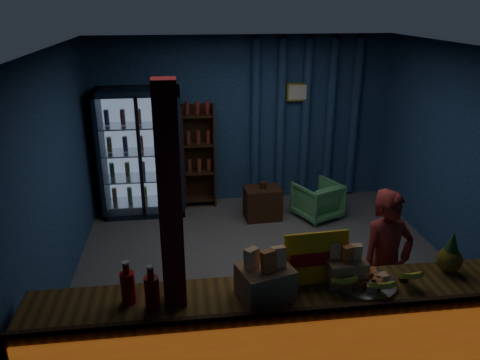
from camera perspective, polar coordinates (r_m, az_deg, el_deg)
The scene contains 18 objects.
ground at distance 5.83m, azimuth 3.17°, elevation -10.58°, with size 4.60×4.60×0.00m, color #515154.
room_walls at distance 5.19m, azimuth 3.51°, elevation 4.36°, with size 4.60×4.60×4.60m.
counter at distance 4.05m, azimuth 8.45°, elevation -18.79°, with size 4.40×0.57×0.99m.
support_post at distance 3.46m, azimuth -8.08°, elevation -9.63°, with size 0.16×0.16×2.60m, color maroon.
beverage_cooler at distance 7.15m, azimuth -11.86°, elevation 3.28°, with size 1.20×0.62×1.90m.
bottle_shelf at distance 7.30m, azimuth -5.05°, elevation 2.89°, with size 0.50×0.28×1.60m.
curtain_folds at distance 7.50m, azimuth 7.99°, elevation 7.26°, with size 1.74×0.14×2.50m.
framed_picture at distance 7.33m, azimuth 7.10°, elevation 10.58°, with size 0.36×0.04×0.28m.
shopkeeper at distance 4.61m, azimuth 17.27°, elevation -10.00°, with size 0.55×0.36×1.50m, color maroon.
green_chair at distance 7.08m, azimuth 9.42°, elevation -2.42°, with size 0.59×0.61×0.55m, color #53A662.
side_table at distance 6.97m, azimuth 2.77°, elevation -2.81°, with size 0.55×0.41×0.58m.
yellow_sign at distance 3.78m, azimuth 9.36°, elevation -9.37°, with size 0.53×0.14×0.42m.
soda_bottles at distance 3.58m, azimuth -10.65°, elevation -12.64°, with size 0.46×0.19×0.35m.
snack_box_left at distance 3.59m, azimuth 3.10°, elevation -12.04°, with size 0.46×0.41×0.41m.
snack_box_centre at distance 3.87m, azimuth 12.61°, elevation -10.42°, with size 0.32×0.27×0.33m.
pastry_tray at distance 3.91m, azimuth 15.06°, elevation -11.85°, with size 0.49×0.49×0.08m.
banana_bunches at distance 3.85m, azimuth 16.27°, elevation -11.58°, with size 0.77×0.30×0.17m.
pineapple at distance 4.25m, azimuth 24.24°, elevation -8.45°, with size 0.20×0.20×0.35m.
Camera 1 is at (-0.95, -4.88, 3.05)m, focal length 35.00 mm.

